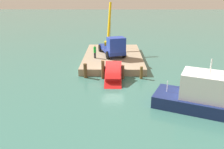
% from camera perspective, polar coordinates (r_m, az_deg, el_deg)
% --- Properties ---
extents(ground, '(200.00, 200.00, 0.00)m').
position_cam_1_polar(ground, '(26.42, 0.15, -0.79)').
color(ground, '#386B60').
extents(dock, '(12.98, 7.80, 0.81)m').
position_cam_1_polar(dock, '(32.92, 0.23, 4.11)').
color(dock, gray).
rests_on(dock, ground).
extents(crane_truck, '(8.15, 3.93, 6.78)m').
position_cam_1_polar(crane_truck, '(32.08, 0.27, 6.99)').
color(crane_truck, navy).
rests_on(crane_truck, dock).
extents(dock_worker, '(0.34, 0.34, 1.70)m').
position_cam_1_polar(dock_worker, '(31.03, -4.16, 5.51)').
color(dock_worker, '#2C2C2C').
rests_on(dock_worker, dock).
extents(salvaged_car, '(4.35, 2.05, 2.67)m').
position_cam_1_polar(salvaged_car, '(24.98, 0.29, -0.33)').
color(salvaged_car, red).
rests_on(salvaged_car, ground).
extents(piling_near, '(0.39, 0.39, 1.62)m').
position_cam_1_polar(piling_near, '(26.37, -6.45, 0.91)').
color(piling_near, brown).
rests_on(piling_near, ground).
extents(piling_mid, '(0.36, 0.36, 2.08)m').
position_cam_1_polar(piling_mid, '(25.89, -2.20, 1.19)').
color(piling_mid, brown).
rests_on(piling_mid, ground).
extents(piling_far, '(0.32, 0.32, 1.57)m').
position_cam_1_polar(piling_far, '(25.91, 2.62, 0.61)').
color(piling_far, brown).
rests_on(piling_far, ground).
extents(piling_end, '(0.32, 0.32, 1.38)m').
position_cam_1_polar(piling_end, '(26.14, 7.08, 0.43)').
color(piling_end, brown).
rests_on(piling_end, ground).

